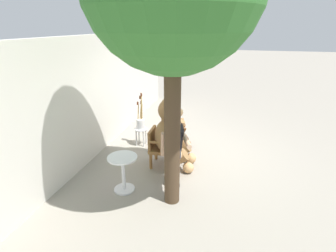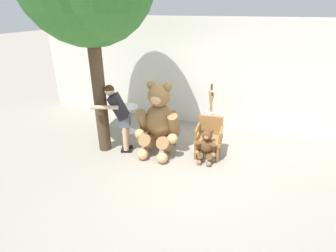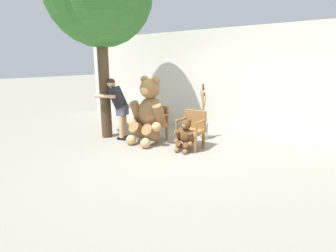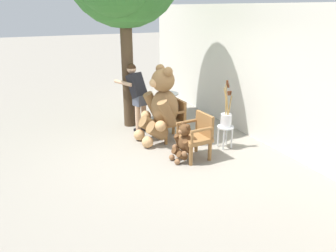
{
  "view_description": "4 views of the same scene",
  "coord_description": "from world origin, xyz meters",
  "px_view_note": "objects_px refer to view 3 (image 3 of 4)",
  "views": [
    {
      "loc": [
        -5.64,
        -0.79,
        3.0
      ],
      "look_at": [
        -0.25,
        0.57,
        0.85
      ],
      "focal_mm": 28.0,
      "sensor_mm": 36.0,
      "label": 1
    },
    {
      "loc": [
        1.48,
        -4.37,
        2.99
      ],
      "look_at": [
        -0.37,
        0.54,
        0.61
      ],
      "focal_mm": 28.0,
      "sensor_mm": 36.0,
      "label": 2
    },
    {
      "loc": [
        3.6,
        -4.25,
        1.95
      ],
      "look_at": [
        0.2,
        0.22,
        0.56
      ],
      "focal_mm": 28.0,
      "sensor_mm": 36.0,
      "label": 3
    },
    {
      "loc": [
        5.5,
        -2.21,
        2.73
      ],
      "look_at": [
        0.11,
        0.28,
        0.56
      ],
      "focal_mm": 35.0,
      "sensor_mm": 36.0,
      "label": 4
    }
  ],
  "objects_px": {
    "person_visitor": "(118,104)",
    "wooden_chair_left": "(156,122)",
    "white_stool": "(202,125)",
    "wooden_chair_right": "(192,128)",
    "brush_bucket": "(203,114)",
    "teddy_bear_large": "(149,111)",
    "teddy_bear_small": "(185,135)",
    "round_side_table": "(135,115)"
  },
  "relations": [
    {
      "from": "wooden_chair_left",
      "to": "white_stool",
      "type": "xyz_separation_m",
      "value": [
        0.9,
        0.77,
        -0.11
      ]
    },
    {
      "from": "teddy_bear_large",
      "to": "person_visitor",
      "type": "distance_m",
      "value": 0.86
    },
    {
      "from": "wooden_chair_right",
      "to": "white_stool",
      "type": "height_order",
      "value": "wooden_chair_right"
    },
    {
      "from": "wooden_chair_left",
      "to": "wooden_chair_right",
      "type": "xyz_separation_m",
      "value": [
        1.07,
        -0.0,
        0.0
      ]
    },
    {
      "from": "brush_bucket",
      "to": "round_side_table",
      "type": "xyz_separation_m",
      "value": [
        -2.03,
        -0.37,
        -0.2
      ]
    },
    {
      "from": "teddy_bear_large",
      "to": "brush_bucket",
      "type": "distance_m",
      "value": 1.37
    },
    {
      "from": "teddy_bear_large",
      "to": "wooden_chair_left",
      "type": "bearing_deg",
      "value": 91.19
    },
    {
      "from": "person_visitor",
      "to": "round_side_table",
      "type": "height_order",
      "value": "person_visitor"
    },
    {
      "from": "teddy_bear_large",
      "to": "teddy_bear_small",
      "type": "distance_m",
      "value": 1.15
    },
    {
      "from": "wooden_chair_left",
      "to": "round_side_table",
      "type": "height_order",
      "value": "wooden_chair_left"
    },
    {
      "from": "wooden_chair_left",
      "to": "white_stool",
      "type": "relative_size",
      "value": 1.87
    },
    {
      "from": "white_stool",
      "to": "brush_bucket",
      "type": "distance_m",
      "value": 0.29
    },
    {
      "from": "teddy_bear_large",
      "to": "person_visitor",
      "type": "xyz_separation_m",
      "value": [
        -0.82,
        -0.23,
        0.12
      ]
    },
    {
      "from": "wooden_chair_right",
      "to": "brush_bucket",
      "type": "distance_m",
      "value": 0.81
    },
    {
      "from": "wooden_chair_left",
      "to": "person_visitor",
      "type": "bearing_deg",
      "value": -148.44
    },
    {
      "from": "teddy_bear_large",
      "to": "round_side_table",
      "type": "bearing_deg",
      "value": 149.69
    },
    {
      "from": "teddy_bear_large",
      "to": "wooden_chair_right",
      "type": "bearing_deg",
      "value": 14.17
    },
    {
      "from": "wooden_chair_right",
      "to": "brush_bucket",
      "type": "relative_size",
      "value": 0.9
    },
    {
      "from": "white_stool",
      "to": "person_visitor",
      "type": "bearing_deg",
      "value": -143.49
    },
    {
      "from": "person_visitor",
      "to": "brush_bucket",
      "type": "bearing_deg",
      "value": 36.45
    },
    {
      "from": "wooden_chair_left",
      "to": "round_side_table",
      "type": "bearing_deg",
      "value": 160.73
    },
    {
      "from": "wooden_chair_right",
      "to": "brush_bucket",
      "type": "xyz_separation_m",
      "value": [
        -0.17,
        0.77,
        0.19
      ]
    },
    {
      "from": "teddy_bear_large",
      "to": "round_side_table",
      "type": "xyz_separation_m",
      "value": [
        -1.14,
        0.66,
        -0.34
      ]
    },
    {
      "from": "wooden_chair_right",
      "to": "person_visitor",
      "type": "xyz_separation_m",
      "value": [
        -1.88,
        -0.5,
        0.45
      ]
    },
    {
      "from": "teddy_bear_large",
      "to": "round_side_table",
      "type": "height_order",
      "value": "teddy_bear_large"
    },
    {
      "from": "wooden_chair_right",
      "to": "white_stool",
      "type": "distance_m",
      "value": 0.79
    },
    {
      "from": "person_visitor",
      "to": "white_stool",
      "type": "bearing_deg",
      "value": 36.51
    },
    {
      "from": "wooden_chair_right",
      "to": "wooden_chair_left",
      "type": "bearing_deg",
      "value": 179.99
    },
    {
      "from": "round_side_table",
      "to": "wooden_chair_left",
      "type": "bearing_deg",
      "value": -19.27
    },
    {
      "from": "brush_bucket",
      "to": "white_stool",
      "type": "bearing_deg",
      "value": 166.03
    },
    {
      "from": "teddy_bear_large",
      "to": "white_stool",
      "type": "distance_m",
      "value": 1.43
    },
    {
      "from": "person_visitor",
      "to": "wooden_chair_left",
      "type": "bearing_deg",
      "value": 31.56
    },
    {
      "from": "wooden_chair_left",
      "to": "teddy_bear_small",
      "type": "relative_size",
      "value": 1.16
    },
    {
      "from": "wooden_chair_left",
      "to": "brush_bucket",
      "type": "relative_size",
      "value": 0.9
    },
    {
      "from": "wooden_chair_left",
      "to": "teddy_bear_large",
      "type": "bearing_deg",
      "value": -88.81
    },
    {
      "from": "wooden_chair_left",
      "to": "teddy_bear_small",
      "type": "bearing_deg",
      "value": -14.67
    },
    {
      "from": "person_visitor",
      "to": "brush_bucket",
      "type": "distance_m",
      "value": 2.15
    },
    {
      "from": "wooden_chair_right",
      "to": "person_visitor",
      "type": "height_order",
      "value": "person_visitor"
    },
    {
      "from": "teddy_bear_large",
      "to": "white_stool",
      "type": "bearing_deg",
      "value": 49.27
    },
    {
      "from": "brush_bucket",
      "to": "wooden_chair_right",
      "type": "bearing_deg",
      "value": -77.48
    },
    {
      "from": "person_visitor",
      "to": "round_side_table",
      "type": "xyz_separation_m",
      "value": [
        -0.32,
        0.9,
        -0.47
      ]
    },
    {
      "from": "person_visitor",
      "to": "white_stool",
      "type": "xyz_separation_m",
      "value": [
        1.71,
        1.27,
        -0.56
      ]
    }
  ]
}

